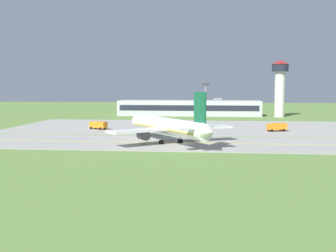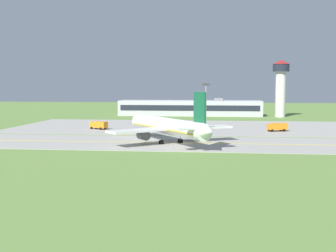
# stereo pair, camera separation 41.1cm
# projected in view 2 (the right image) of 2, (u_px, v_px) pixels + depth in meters

# --- Properties ---
(ground_plane) EXTENTS (500.00, 500.00, 0.00)m
(ground_plane) POSITION_uv_depth(u_px,v_px,m) (184.00, 143.00, 106.43)
(ground_plane) COLOR olive
(taxiway_strip) EXTENTS (240.00, 28.00, 0.10)m
(taxiway_strip) POSITION_uv_depth(u_px,v_px,m) (184.00, 143.00, 106.43)
(taxiway_strip) COLOR #9E9B93
(taxiway_strip) RESTS_ON ground
(apron_pad) EXTENTS (140.00, 52.00, 0.10)m
(apron_pad) POSITION_uv_depth(u_px,v_px,m) (223.00, 127.00, 146.86)
(apron_pad) COLOR #9E9B93
(apron_pad) RESTS_ON ground
(taxiway_centreline) EXTENTS (220.00, 0.60, 0.01)m
(taxiway_centreline) POSITION_uv_depth(u_px,v_px,m) (184.00, 143.00, 106.42)
(taxiway_centreline) COLOR yellow
(taxiway_centreline) RESTS_ON taxiway_strip
(airplane_lead) EXTENTS (29.02, 34.69, 12.70)m
(airplane_lead) POSITION_uv_depth(u_px,v_px,m) (168.00, 126.00, 106.31)
(airplane_lead) COLOR white
(airplane_lead) RESTS_ON ground
(service_truck_baggage) EXTENTS (6.34, 3.86, 2.60)m
(service_truck_baggage) POSITION_uv_depth(u_px,v_px,m) (277.00, 127.00, 132.80)
(service_truck_baggage) COLOR orange
(service_truck_baggage) RESTS_ON ground
(service_truck_fuel) EXTENTS (6.29, 4.47, 2.60)m
(service_truck_fuel) POSITION_uv_depth(u_px,v_px,m) (99.00, 125.00, 139.17)
(service_truck_fuel) COLOR orange
(service_truck_fuel) RESTS_ON ground
(terminal_building) EXTENTS (65.74, 13.09, 8.16)m
(terminal_building) POSITION_uv_depth(u_px,v_px,m) (190.00, 108.00, 203.09)
(terminal_building) COLOR #B2B2B7
(terminal_building) RESTS_ON ground
(control_tower) EXTENTS (7.60, 7.60, 25.08)m
(control_tower) POSITION_uv_depth(u_px,v_px,m) (281.00, 83.00, 192.37)
(control_tower) COLOR silver
(control_tower) RESTS_ON ground
(apron_light_mast) EXTENTS (2.40, 0.50, 14.70)m
(apron_light_mast) POSITION_uv_depth(u_px,v_px,m) (206.00, 101.00, 135.17)
(apron_light_mast) COLOR gray
(apron_light_mast) RESTS_ON ground
(traffic_cone_near_edge) EXTENTS (0.44, 0.44, 0.60)m
(traffic_cone_near_edge) POSITION_uv_depth(u_px,v_px,m) (122.00, 135.00, 121.06)
(traffic_cone_near_edge) COLOR orange
(traffic_cone_near_edge) RESTS_ON ground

